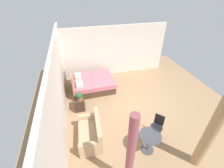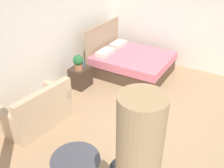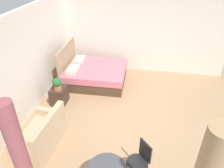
{
  "view_description": "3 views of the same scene",
  "coord_description": "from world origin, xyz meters",
  "px_view_note": "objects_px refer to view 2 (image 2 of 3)",
  "views": [
    {
      "loc": [
        -4.77,
        2.24,
        4.72
      ],
      "look_at": [
        0.62,
        0.82,
        0.95
      ],
      "focal_mm": 24.43,
      "sensor_mm": 36.0,
      "label": 1
    },
    {
      "loc": [
        -3.95,
        -1.41,
        3.36
      ],
      "look_at": [
        -0.38,
        0.83,
        0.93
      ],
      "focal_mm": 39.59,
      "sensor_mm": 36.0,
      "label": 2
    },
    {
      "loc": [
        -4.51,
        -0.2,
        4.02
      ],
      "look_at": [
        0.35,
        0.68,
        0.93
      ],
      "focal_mm": 34.24,
      "sensor_mm": 36.0,
      "label": 3
    }
  ],
  "objects_px": {
    "nightstand": "(81,77)",
    "cafe_chair_near_window": "(130,163)",
    "bed": "(131,62)",
    "potted_plant": "(78,62)",
    "vase": "(83,63)",
    "couch": "(38,112)"
  },
  "relations": [
    {
      "from": "potted_plant",
      "to": "vase",
      "type": "bearing_deg",
      "value": 9.82
    },
    {
      "from": "bed",
      "to": "potted_plant",
      "type": "distance_m",
      "value": 1.71
    },
    {
      "from": "nightstand",
      "to": "potted_plant",
      "type": "height_order",
      "value": "potted_plant"
    },
    {
      "from": "bed",
      "to": "nightstand",
      "type": "xyz_separation_m",
      "value": [
        -1.4,
        0.74,
        -0.05
      ]
    },
    {
      "from": "couch",
      "to": "cafe_chair_near_window",
      "type": "height_order",
      "value": "couch"
    },
    {
      "from": "couch",
      "to": "potted_plant",
      "type": "height_order",
      "value": "potted_plant"
    },
    {
      "from": "bed",
      "to": "cafe_chair_near_window",
      "type": "height_order",
      "value": "bed"
    },
    {
      "from": "bed",
      "to": "cafe_chair_near_window",
      "type": "distance_m",
      "value": 3.96
    },
    {
      "from": "nightstand",
      "to": "vase",
      "type": "relative_size",
      "value": 3.13
    },
    {
      "from": "potted_plant",
      "to": "vase",
      "type": "height_order",
      "value": "potted_plant"
    },
    {
      "from": "couch",
      "to": "vase",
      "type": "relative_size",
      "value": 8.14
    },
    {
      "from": "nightstand",
      "to": "cafe_chair_near_window",
      "type": "distance_m",
      "value": 3.35
    },
    {
      "from": "cafe_chair_near_window",
      "to": "vase",
      "type": "bearing_deg",
      "value": 49.67
    },
    {
      "from": "nightstand",
      "to": "bed",
      "type": "bearing_deg",
      "value": -27.85
    },
    {
      "from": "nightstand",
      "to": "cafe_chair_near_window",
      "type": "relative_size",
      "value": 0.61
    },
    {
      "from": "couch",
      "to": "vase",
      "type": "distance_m",
      "value": 1.89
    },
    {
      "from": "couch",
      "to": "nightstand",
      "type": "distance_m",
      "value": 1.75
    },
    {
      "from": "bed",
      "to": "vase",
      "type": "bearing_deg",
      "value": 150.16
    },
    {
      "from": "couch",
      "to": "nightstand",
      "type": "xyz_separation_m",
      "value": [
        1.73,
        0.26,
        -0.05
      ]
    },
    {
      "from": "bed",
      "to": "couch",
      "type": "distance_m",
      "value": 3.16
    },
    {
      "from": "nightstand",
      "to": "cafe_chair_near_window",
      "type": "xyz_separation_m",
      "value": [
        -2.09,
        -2.6,
        0.26
      ]
    },
    {
      "from": "nightstand",
      "to": "cafe_chair_near_window",
      "type": "height_order",
      "value": "cafe_chair_near_window"
    }
  ]
}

